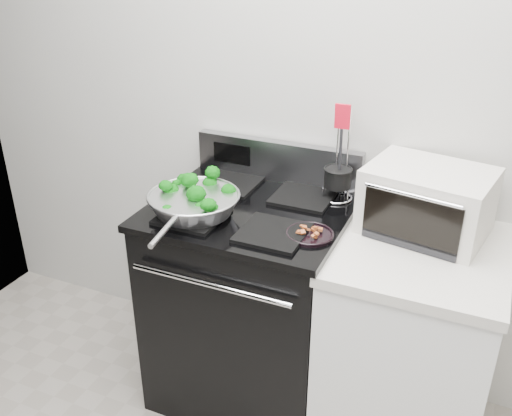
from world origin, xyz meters
The scene contains 8 objects.
back_wall centered at (0.00, 1.75, 1.35)m, with size 4.00×0.02×2.70m, color beige.
gas_range centered at (-0.30, 1.41, 0.49)m, with size 0.79×0.69×1.13m.
counter centered at (0.39, 1.41, 0.46)m, with size 0.62×0.68×0.92m.
skillet centered at (-0.47, 1.26, 1.01)m, with size 0.36×0.58×0.08m.
broccoli_pile centered at (-0.47, 1.26, 1.03)m, with size 0.29×0.29×0.10m, color #043307, non-canonical shape.
bacon_plate centered at (0.00, 1.28, 0.97)m, with size 0.18×0.18×0.04m.
utensil_holder centered at (0.00, 1.63, 1.02)m, with size 0.13×0.13×0.41m.
toaster_oven centered at (0.37, 1.55, 1.05)m, with size 0.49×0.41×0.25m.
Camera 1 is at (0.55, -0.47, 1.98)m, focal length 40.00 mm.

